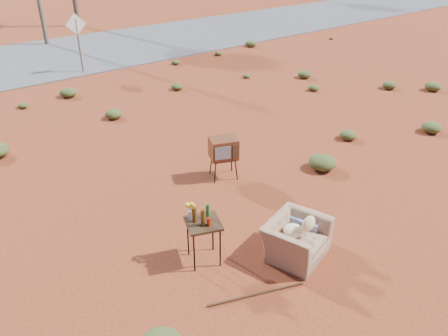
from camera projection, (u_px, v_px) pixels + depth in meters
ground at (272, 238)px, 7.82m from camera, size 140.00×140.00×0.00m
highway at (20, 62)px, 18.09m from camera, size 140.00×7.00×0.04m
armchair at (298, 232)px, 7.31m from camera, size 1.31×1.06×0.89m
tv_unit at (223, 149)px, 9.44m from camera, size 0.71×0.65×0.94m
side_table at (200, 220)px, 6.95m from camera, size 0.70×0.70×1.08m
rusty_bar at (256, 294)px, 6.60m from camera, size 1.46×0.58×0.04m
road_sign at (77, 33)px, 16.14m from camera, size 0.78×0.06×2.19m
scrub_patch at (117, 157)px, 10.33m from camera, size 17.49×8.07×0.33m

